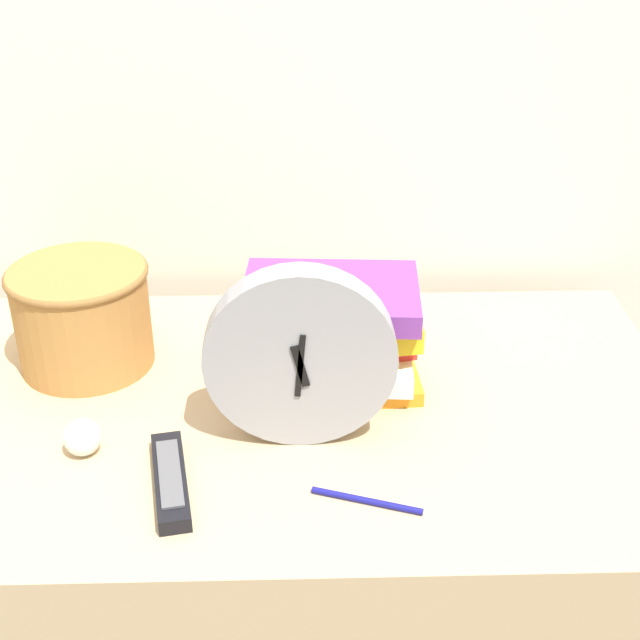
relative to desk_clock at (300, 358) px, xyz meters
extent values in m
cube|color=silver|center=(-0.08, 0.46, 0.31)|extent=(6.00, 0.04, 2.40)
cube|color=tan|center=(-0.08, 0.07, -0.50)|extent=(1.21, 0.64, 0.77)
cylinder|color=#99999E|center=(0.00, 0.00, 0.00)|extent=(0.24, 0.04, 0.24)
cylinder|color=white|center=(0.00, -0.01, 0.00)|extent=(0.21, 0.01, 0.21)
cube|color=black|center=(0.00, -0.02, 0.00)|extent=(0.02, 0.01, 0.06)
cube|color=black|center=(0.00, -0.02, 0.00)|extent=(0.01, 0.01, 0.09)
cylinder|color=black|center=(0.00, -0.02, 0.00)|extent=(0.01, 0.00, 0.01)
cube|color=orange|center=(0.05, 0.13, -0.11)|extent=(0.23, 0.15, 0.02)
cube|color=white|center=(0.06, 0.14, -0.08)|extent=(0.20, 0.19, 0.03)
cube|color=red|center=(0.06, 0.15, -0.06)|extent=(0.19, 0.17, 0.03)
cube|color=yellow|center=(0.05, 0.14, -0.02)|extent=(0.22, 0.19, 0.03)
cube|color=#7A3899|center=(0.04, 0.14, 0.01)|extent=(0.25, 0.18, 0.03)
cylinder|color=#B27A3D|center=(-0.31, 0.19, -0.04)|extent=(0.19, 0.19, 0.15)
torus|color=olive|center=(-0.31, 0.19, 0.03)|extent=(0.20, 0.20, 0.01)
cube|color=black|center=(-0.16, -0.10, -0.11)|extent=(0.07, 0.17, 0.02)
cube|color=#59595E|center=(-0.16, -0.10, -0.10)|extent=(0.05, 0.13, 0.00)
sphere|color=white|center=(-0.27, -0.03, -0.10)|extent=(0.05, 0.05, 0.05)
cylinder|color=navy|center=(0.07, -0.13, -0.12)|extent=(0.13, 0.05, 0.01)
camera|label=1|loc=(0.00, -0.92, 0.57)|focal=50.00mm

